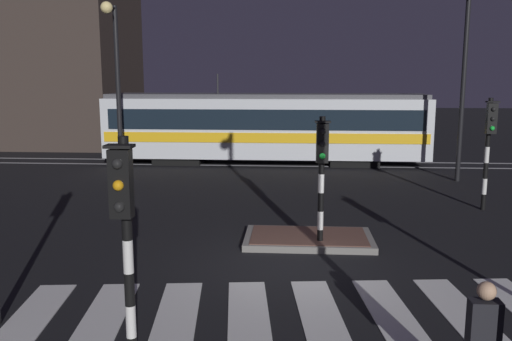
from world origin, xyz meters
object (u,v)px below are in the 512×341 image
object	(u,v)px
street_lamp_trackside_right	(467,59)
traffic_light_corner_far_right	(489,137)
traffic_light_kerb_mid_left	(124,221)
street_lamp_trackside_left	(115,70)
tram	(266,126)
traffic_light_median_centre	(322,163)

from	to	relation	value
street_lamp_trackside_right	traffic_light_corner_far_right	bearing A→B (deg)	-97.32
traffic_light_kerb_mid_left	street_lamp_trackside_left	xyz separation A→B (m)	(-4.52, 13.54, 2.12)
traffic_light_kerb_mid_left	traffic_light_corner_far_right	world-z (taller)	traffic_light_corner_far_right
traffic_light_corner_far_right	tram	size ratio (longest dim) A/B	0.23
traffic_light_corner_far_right	street_lamp_trackside_right	xyz separation A→B (m)	(0.58, 4.51, 2.42)
traffic_light_kerb_mid_left	traffic_light_corner_far_right	xyz separation A→B (m)	(8.06, 9.72, 0.09)
traffic_light_median_centre	traffic_light_corner_far_right	size ratio (longest dim) A/B	0.92
traffic_light_corner_far_right	street_lamp_trackside_left	xyz separation A→B (m)	(-12.58, 3.82, 2.03)
traffic_light_median_centre	tram	world-z (taller)	tram
traffic_light_kerb_mid_left	traffic_light_median_centre	bearing A→B (deg)	62.86
street_lamp_trackside_right	traffic_light_median_centre	bearing A→B (deg)	-123.81
traffic_light_corner_far_right	tram	world-z (taller)	tram
traffic_light_corner_far_right	tram	xyz separation A→B (m)	(-7.13, 8.52, -0.51)
traffic_light_kerb_mid_left	traffic_light_median_centre	distance (m)	6.33
traffic_light_corner_far_right	street_lamp_trackside_left	bearing A→B (deg)	163.10
traffic_light_kerb_mid_left	tram	world-z (taller)	tram
traffic_light_kerb_mid_left	tram	distance (m)	18.27
street_lamp_trackside_right	street_lamp_trackside_left	world-z (taller)	street_lamp_trackside_right
tram	street_lamp_trackside_left	bearing A→B (deg)	-139.23
traffic_light_median_centre	traffic_light_corner_far_right	world-z (taller)	traffic_light_corner_far_right
traffic_light_median_centre	tram	distance (m)	12.77
traffic_light_median_centre	traffic_light_corner_far_right	bearing A→B (deg)	38.30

